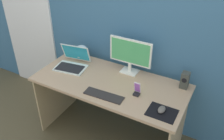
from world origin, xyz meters
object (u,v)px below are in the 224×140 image
at_px(laptop, 72,63).
at_px(fishbowl, 81,52).
at_px(speaker_right, 185,80).
at_px(monitor, 130,54).
at_px(mouse, 162,110).
at_px(phone_in_dock, 137,90).
at_px(keyboard_external, 104,95).

bearing_deg(laptop, fishbowl, 93.63).
distance_m(laptop, fishbowl, 0.20).
bearing_deg(speaker_right, fishbowl, -179.83).
xyz_separation_m(monitor, mouse, (0.51, -0.44, -0.19)).
bearing_deg(phone_in_dock, keyboard_external, -147.81).
bearing_deg(phone_in_dock, monitor, 125.22).
bearing_deg(fishbowl, phone_in_dock, -20.88).
distance_m(speaker_right, phone_in_dock, 0.48).
height_order(speaker_right, fishbowl, speaker_right).
distance_m(laptop, phone_in_dock, 0.84).
relative_size(laptop, mouse, 3.73).
distance_m(monitor, mouse, 0.70).
distance_m(speaker_right, fishbowl, 1.20).
xyz_separation_m(speaker_right, fishbowl, (-1.20, -0.00, -0.00)).
xyz_separation_m(laptop, keyboard_external, (0.57, -0.29, -0.04)).
bearing_deg(speaker_right, laptop, -170.40).
relative_size(monitor, keyboard_external, 1.21).
bearing_deg(fishbowl, speaker_right, 0.17).
xyz_separation_m(laptop, fishbowl, (-0.01, 0.20, 0.03)).
distance_m(monitor, fishbowl, 0.63).
height_order(monitor, keyboard_external, monitor).
relative_size(laptop, fishbowl, 2.19).
xyz_separation_m(keyboard_external, mouse, (0.54, 0.05, 0.02)).
bearing_deg(laptop, mouse, -12.05).
xyz_separation_m(monitor, speaker_right, (0.58, 0.00, -0.13)).
relative_size(speaker_right, mouse, 1.69).
bearing_deg(fishbowl, monitor, 0.23).
distance_m(fishbowl, phone_in_dock, 0.91).
xyz_separation_m(fishbowl, phone_in_dock, (0.85, -0.32, -0.03)).
relative_size(speaker_right, fishbowl, 0.99).
height_order(monitor, speaker_right, monitor).
bearing_deg(laptop, phone_in_dock, -8.52).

